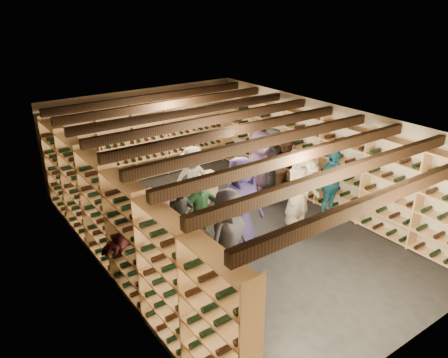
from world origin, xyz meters
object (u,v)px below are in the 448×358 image
Objects in this scene: person_1 at (181,223)px; crate_loose at (199,189)px; person_3 at (304,192)px; person_5 at (156,242)px; crate_stack_left at (206,186)px; person_12 at (272,159)px; person_8 at (287,168)px; person_10 at (200,212)px; person_9 at (194,180)px; person_7 at (298,195)px; crate_stack_right at (197,194)px; person_11 at (260,167)px; person_4 at (331,184)px; person_0 at (228,238)px; person_6 at (241,204)px.

crate_loose is at bearing 53.42° from person_1.
person_3 is 3.66m from person_5.
crate_loose is at bearing 103.87° from person_3.
crate_stack_left is 0.53m from crate_loose.
person_8 is at bearing -113.77° from person_12.
person_10 is at bearing 179.41° from person_12.
crate_loose is at bearing 78.79° from crate_stack_left.
person_12 reaches higher than person_8.
person_9 is at bearing 64.28° from person_5.
person_7 is 1.27× the size of person_10.
person_1 is 0.99× the size of person_3.
crate_stack_right is 1.02× the size of crate_loose.
person_12 is (0.74, 0.40, -0.08)m from person_11.
person_3 is at bearing -137.73° from person_8.
person_4 is 1.96m from person_12.
person_8 is at bearing 48.92° from person_7.
person_12 is at bearing 71.07° from person_8.
person_0 reaches higher than person_8.
person_4 is (1.74, -2.38, 0.47)m from crate_stack_left.
person_11 is at bearing 28.99° from person_10.
person_4 is at bearing 3.96° from person_7.
person_0 is (-1.62, -3.48, 0.80)m from crate_loose.
person_10 is (-2.99, -0.73, 0.00)m from person_8.
person_6 is at bearing -106.08° from crate_stack_left.
person_3 is 0.96× the size of person_9.
crate_stack_left is 3.43m from person_0.
person_5 is at bearing -179.30° from person_4.
person_3 is 2.46m from person_9.
person_7 is at bearing -153.17° from person_3.
person_3 is at bearing -58.42° from crate_stack_right.
person_9 is at bearing -128.15° from crate_loose.
crate_loose is 2.63m from person_10.
person_5 is (-1.09, 0.49, 0.06)m from person_0.
crate_stack_left is 0.38× the size of person_0.
person_11 is (1.60, -0.40, 0.09)m from person_9.
person_0 is 2.67m from person_3.
person_4 is 2.38m from person_6.
person_1 is at bearing 179.61° from person_11.
crate_stack_right is 0.27× the size of person_6.
crate_stack_left is 1.33× the size of crate_stack_right.
crate_loose is 0.28× the size of person_11.
person_4 is at bearing -59.94° from crate_loose.
crate_stack_left is 2.15m from person_10.
person_5 reaches higher than crate_stack_left.
person_0 is at bearing -99.66° from person_9.
person_7 is (1.20, -0.35, -0.00)m from person_6.
person_10 reaches higher than crate_stack_left.
person_3 is 1.03× the size of person_10.
person_4 is 0.91× the size of person_11.
person_5 reaches higher than person_3.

